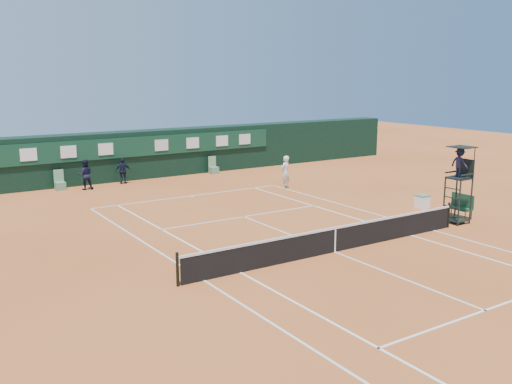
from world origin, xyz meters
TOP-DOWN VIEW (x-y plane):
  - ground at (0.00, 0.00)m, footprint 90.00×90.00m
  - court_lines at (0.00, 0.00)m, footprint 11.05×23.85m
  - tennis_net at (0.00, 0.00)m, footprint 12.90×0.10m
  - back_wall at (0.00, 18.74)m, footprint 40.00×1.65m
  - linesman_chair_left at (-5.50, 17.48)m, footprint 0.55×0.50m
  - linesman_chair_right at (4.50, 17.48)m, footprint 0.55×0.50m
  - umpire_chair at (7.31, 0.30)m, footprint 0.96×0.95m
  - player_bench at (8.31, 0.87)m, footprint 0.55×1.20m
  - tennis_bag at (7.62, 1.57)m, footprint 0.38×0.81m
  - cooler at (8.38, 3.15)m, footprint 0.57×0.57m
  - tennis_ball at (-1.54, 9.95)m, footprint 0.06×0.06m
  - player at (5.56, 10.83)m, footprint 0.82×0.69m
  - ball_kid_left at (-4.23, 16.79)m, footprint 0.95×0.80m
  - ball_kid_right at (-1.80, 17.30)m, footprint 0.97×0.55m

SIDE VIEW (x-z plane):
  - ground at x=0.00m, z-range 0.00..0.00m
  - court_lines at x=0.00m, z-range 0.00..0.01m
  - tennis_ball at x=-1.54m, z-range 0.00..0.06m
  - tennis_bag at x=7.62m, z-range 0.00..0.30m
  - linesman_chair_left at x=-5.50m, z-range -0.26..0.89m
  - linesman_chair_right at x=4.50m, z-range -0.26..0.89m
  - cooler at x=8.38m, z-range 0.00..0.65m
  - tennis_net at x=0.00m, z-range -0.04..1.06m
  - player_bench at x=8.31m, z-range 0.05..1.15m
  - ball_kid_right at x=-1.80m, z-range 0.00..1.57m
  - ball_kid_left at x=-4.23m, z-range 0.00..1.74m
  - player at x=5.56m, z-range 0.00..1.91m
  - back_wall at x=0.00m, z-range 0.01..3.01m
  - umpire_chair at x=7.31m, z-range 0.75..4.17m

